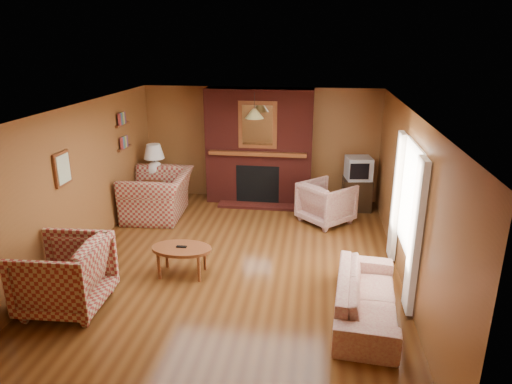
# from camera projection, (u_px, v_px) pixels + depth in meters

# --- Properties ---
(floor) EXTENTS (6.50, 6.50, 0.00)m
(floor) POSITION_uv_depth(u_px,v_px,m) (234.00, 265.00, 7.10)
(floor) COLOR #48260F
(floor) RESTS_ON ground
(ceiling) EXTENTS (6.50, 6.50, 0.00)m
(ceiling) POSITION_uv_depth(u_px,v_px,m) (231.00, 111.00, 6.33)
(ceiling) COLOR white
(ceiling) RESTS_ON wall_back
(wall_back) EXTENTS (6.50, 0.00, 6.50)m
(wall_back) POSITION_uv_depth(u_px,v_px,m) (261.00, 144.00, 9.77)
(wall_back) COLOR brown
(wall_back) RESTS_ON floor
(wall_front) EXTENTS (6.50, 0.00, 6.50)m
(wall_front) POSITION_uv_depth(u_px,v_px,m) (159.00, 321.00, 3.67)
(wall_front) COLOR brown
(wall_front) RESTS_ON floor
(wall_left) EXTENTS (0.00, 6.50, 6.50)m
(wall_left) POSITION_uv_depth(u_px,v_px,m) (74.00, 185.00, 7.04)
(wall_left) COLOR brown
(wall_left) RESTS_ON floor
(wall_right) EXTENTS (0.00, 6.50, 6.50)m
(wall_right) POSITION_uv_depth(u_px,v_px,m) (408.00, 200.00, 6.40)
(wall_right) COLOR brown
(wall_right) RESTS_ON floor
(fireplace) EXTENTS (2.20, 0.82, 2.40)m
(fireplace) POSITION_uv_depth(u_px,v_px,m) (259.00, 148.00, 9.52)
(fireplace) COLOR #4D1610
(fireplace) RESTS_ON floor
(window_right) EXTENTS (0.10, 1.85, 2.00)m
(window_right) POSITION_uv_depth(u_px,v_px,m) (406.00, 210.00, 6.24)
(window_right) COLOR beige
(window_right) RESTS_ON wall_right
(bookshelf) EXTENTS (0.09, 0.55, 0.71)m
(bookshelf) POSITION_uv_depth(u_px,v_px,m) (125.00, 132.00, 8.66)
(bookshelf) COLOR brown
(bookshelf) RESTS_ON wall_left
(botanical_print) EXTENTS (0.05, 0.40, 0.50)m
(botanical_print) POSITION_uv_depth(u_px,v_px,m) (62.00, 169.00, 6.64)
(botanical_print) COLOR brown
(botanical_print) RESTS_ON wall_left
(pendant_light) EXTENTS (0.36, 0.36, 0.48)m
(pendant_light) POSITION_uv_depth(u_px,v_px,m) (254.00, 114.00, 8.62)
(pendant_light) COLOR black
(pendant_light) RESTS_ON ceiling
(plaid_loveseat) EXTENTS (1.27, 1.43, 0.89)m
(plaid_loveseat) POSITION_uv_depth(u_px,v_px,m) (158.00, 195.00, 8.93)
(plaid_loveseat) COLOR maroon
(plaid_loveseat) RESTS_ON floor
(plaid_armchair) EXTENTS (1.08, 1.05, 0.94)m
(plaid_armchair) POSITION_uv_depth(u_px,v_px,m) (64.00, 275.00, 5.86)
(plaid_armchair) COLOR maroon
(plaid_armchair) RESTS_ON floor
(floral_sofa) EXTENTS (0.89, 1.93, 0.55)m
(floral_sofa) POSITION_uv_depth(u_px,v_px,m) (366.00, 297.00, 5.73)
(floral_sofa) COLOR #B5AB8D
(floral_sofa) RESTS_ON floor
(floral_armchair) EXTENTS (1.21, 1.21, 0.79)m
(floral_armchair) POSITION_uv_depth(u_px,v_px,m) (326.00, 202.00, 8.65)
(floral_armchair) COLOR #B5AB8D
(floral_armchair) RESTS_ON floor
(coffee_table) EXTENTS (0.89, 0.55, 0.46)m
(coffee_table) POSITION_uv_depth(u_px,v_px,m) (182.00, 251.00, 6.71)
(coffee_table) COLOR brown
(coffee_table) RESTS_ON floor
(side_table) EXTENTS (0.50, 0.50, 0.62)m
(side_table) POSITION_uv_depth(u_px,v_px,m) (157.00, 191.00, 9.57)
(side_table) COLOR brown
(side_table) RESTS_ON floor
(table_lamp) EXTENTS (0.42, 0.42, 0.69)m
(table_lamp) POSITION_uv_depth(u_px,v_px,m) (154.00, 159.00, 9.35)
(table_lamp) COLOR white
(table_lamp) RESTS_ON side_table
(tv_stand) EXTENTS (0.59, 0.54, 0.64)m
(tv_stand) POSITION_uv_depth(u_px,v_px,m) (357.00, 194.00, 9.36)
(tv_stand) COLOR black
(tv_stand) RESTS_ON floor
(crt_tv) EXTENTS (0.56, 0.56, 0.45)m
(crt_tv) POSITION_uv_depth(u_px,v_px,m) (359.00, 168.00, 9.18)
(crt_tv) COLOR #A5A8AC
(crt_tv) RESTS_ON tv_stand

